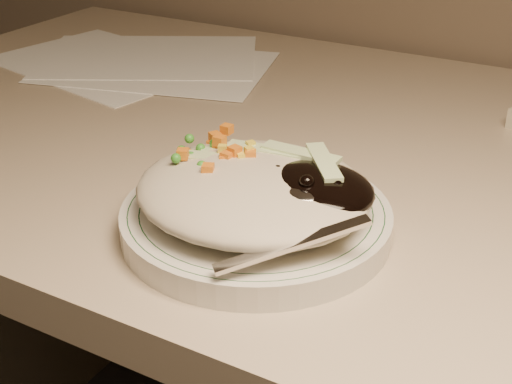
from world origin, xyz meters
The scene contains 5 objects.
desk centered at (0.00, 1.38, 0.54)m, with size 1.40×0.70×0.74m.
plate centered at (-0.05, 1.18, 0.75)m, with size 0.22×0.22×0.02m, color silver.
plate_rim centered at (-0.05, 1.18, 0.76)m, with size 0.21×0.21×0.00m.
meal centered at (-0.04, 1.18, 0.78)m, with size 0.21×0.19×0.05m.
papers centered at (-0.42, 1.50, 0.74)m, with size 0.42×0.35×0.00m.
Camera 1 is at (0.20, 0.74, 1.04)m, focal length 50.00 mm.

